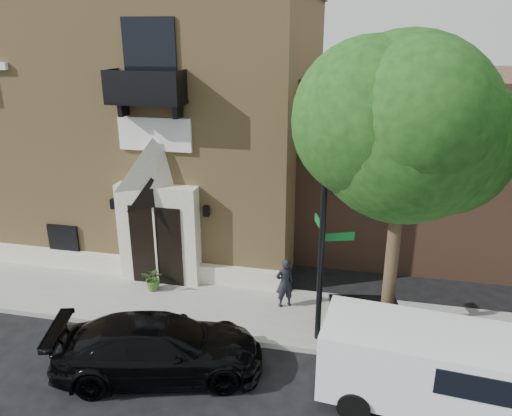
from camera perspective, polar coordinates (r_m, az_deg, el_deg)
The scene contains 11 objects.
ground at distance 14.35m, azimuth -11.15°, elevation -13.90°, with size 120.00×120.00×0.00m, color black.
sidewalk at distance 15.17m, azimuth -5.37°, elevation -11.23°, with size 42.00×3.00×0.15m, color gray.
church at distance 20.73m, azimuth -10.99°, elevation 10.44°, with size 12.20×11.01×9.30m.
street_tree_left at distance 11.39m, azimuth 16.86°, elevation 8.82°, with size 4.97×4.38×7.77m.
black_sedan at distance 12.55m, azimuth -11.04°, elevation -15.37°, with size 2.01×4.95×1.44m, color black.
cargo_van at distance 11.80m, azimuth 20.33°, elevation -16.85°, with size 4.83×2.34×1.90m.
street_sign at distance 12.42m, azimuth 7.60°, elevation -3.61°, with size 1.05×0.86×5.60m.
fire_hydrant at distance 13.53m, azimuth 13.68°, elevation -13.75°, with size 0.43×0.35×0.76m.
dumpster at distance 13.48m, azimuth 12.13°, elevation -12.75°, with size 1.86×1.25×1.13m.
planter at distance 16.02m, azimuth -11.59°, elevation -7.92°, with size 0.69×0.60×0.76m, color #3F6528.
pedestrian_near at distance 14.70m, azimuth 3.28°, elevation -8.53°, with size 0.55×0.36×1.51m, color black.
Camera 1 is at (5.16, -10.83, 7.86)m, focal length 35.00 mm.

